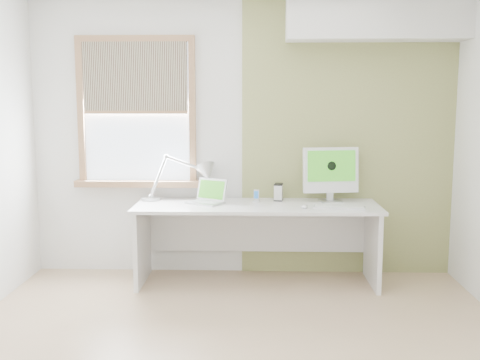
{
  "coord_description": "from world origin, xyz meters",
  "views": [
    {
      "loc": [
        0.14,
        -3.67,
        1.67
      ],
      "look_at": [
        0.0,
        1.05,
        1.0
      ],
      "focal_mm": 42.63,
      "sensor_mm": 36.0,
      "label": 1
    }
  ],
  "objects_px": {
    "imac": "(331,171)",
    "external_drive": "(278,192)",
    "laptop": "(208,197)",
    "desk": "(257,224)",
    "desk_lamp": "(196,176)"
  },
  "relations": [
    {
      "from": "desk",
      "to": "external_drive",
      "type": "distance_m",
      "value": 0.37
    },
    {
      "from": "desk",
      "to": "imac",
      "type": "distance_m",
      "value": 0.84
    },
    {
      "from": "laptop",
      "to": "external_drive",
      "type": "distance_m",
      "value": 0.67
    },
    {
      "from": "desk",
      "to": "external_drive",
      "type": "height_order",
      "value": "external_drive"
    },
    {
      "from": "laptop",
      "to": "imac",
      "type": "relative_size",
      "value": 0.75
    },
    {
      "from": "laptop",
      "to": "imac",
      "type": "bearing_deg",
      "value": 5.83
    },
    {
      "from": "desk_lamp",
      "to": "external_drive",
      "type": "xyz_separation_m",
      "value": [
        0.77,
        -0.0,
        -0.15
      ]
    },
    {
      "from": "external_drive",
      "to": "imac",
      "type": "height_order",
      "value": "imac"
    },
    {
      "from": "desk",
      "to": "desk_lamp",
      "type": "relative_size",
      "value": 2.81
    },
    {
      "from": "desk",
      "to": "imac",
      "type": "bearing_deg",
      "value": 10.01
    },
    {
      "from": "desk_lamp",
      "to": "external_drive",
      "type": "relative_size",
      "value": 4.94
    },
    {
      "from": "desk",
      "to": "desk_lamp",
      "type": "bearing_deg",
      "value": 164.24
    },
    {
      "from": "imac",
      "to": "external_drive",
      "type": "bearing_deg",
      "value": 175.62
    },
    {
      "from": "desk",
      "to": "desk_lamp",
      "type": "xyz_separation_m",
      "value": [
        -0.57,
        0.16,
        0.42
      ]
    },
    {
      "from": "imac",
      "to": "desk_lamp",
      "type": "bearing_deg",
      "value": 178.11
    }
  ]
}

